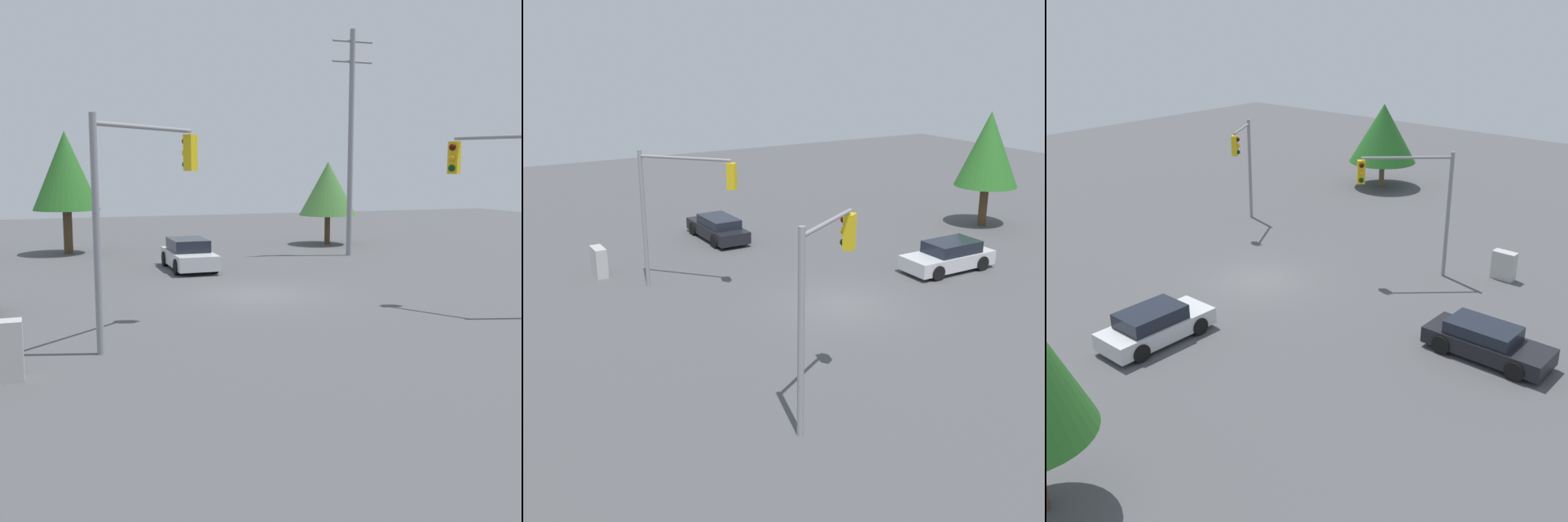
# 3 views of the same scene
# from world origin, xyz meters

# --- Properties ---
(ground_plane) EXTENTS (80.00, 80.00, 0.00)m
(ground_plane) POSITION_xyz_m (0.00, 0.00, 0.00)
(ground_plane) COLOR #4C4C4F
(sedan_silver) EXTENTS (1.93, 4.43, 1.38)m
(sedan_silver) POSITION_xyz_m (1.08, -6.75, 0.67)
(sedan_silver) COLOR silver
(sedan_silver) RESTS_ON ground_plane
(traffic_signal_main) EXTENTS (3.29, 3.05, 5.91)m
(traffic_signal_main) POSITION_xyz_m (4.94, 4.84, 4.09)
(traffic_signal_main) COLOR gray
(traffic_signal_main) RESTS_ON ground_plane
(traffic_signal_cross) EXTENTS (1.90, 2.88, 5.80)m
(traffic_signal_cross) POSITION_xyz_m (-6.37, 5.32, 3.95)
(traffic_signal_cross) COLOR gray
(traffic_signal_cross) RESTS_ON ground_plane
(utility_pole_tall) EXTENTS (2.20, 0.28, 11.53)m
(utility_pole_tall) POSITION_xyz_m (-7.98, -8.70, 6.07)
(utility_pole_tall) COLOR gray
(utility_pole_tall) RESTS_ON ground_plane
(tree_behind) EXTENTS (3.44, 3.44, 4.95)m
(tree_behind) POSITION_xyz_m (-9.00, -13.65, 3.34)
(tree_behind) COLOR #4C3823
(tree_behind) RESTS_ON ground_plane
(tree_corner) EXTENTS (3.52, 3.52, 6.53)m
(tree_corner) POSITION_xyz_m (6.03, -14.19, 4.41)
(tree_corner) COLOR #4C3823
(tree_corner) RESTS_ON ground_plane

